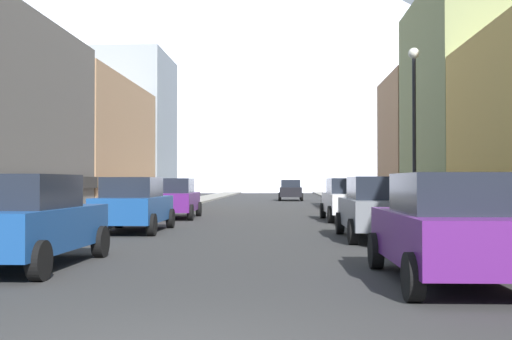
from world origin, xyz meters
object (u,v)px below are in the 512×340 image
at_px(car_left_1, 134,204).
at_px(car_left_2, 174,198).
at_px(streetlamp_right, 414,110).
at_px(car_right_0, 449,228).
at_px(car_right_2, 348,199).
at_px(car_left_0, 26,221).
at_px(car_driving_0, 291,190).
at_px(car_right_1, 378,208).

height_order(car_left_1, car_left_2, same).
bearing_deg(streetlamp_right, car_right_0, -98.40).
xyz_separation_m(car_left_1, car_right_2, (7.60, 6.31, 0.00)).
xyz_separation_m(car_right_0, streetlamp_right, (1.55, 10.49, 3.09)).
height_order(car_left_0, car_right_2, same).
bearing_deg(car_right_0, car_right_2, 90.01).
bearing_deg(car_left_2, car_driving_0, 78.51).
bearing_deg(car_left_0, car_right_1, 39.74).
bearing_deg(streetlamp_right, car_left_0, -135.61).
relative_size(car_right_0, car_right_2, 0.99).
distance_m(car_driving_0, streetlamp_right, 34.13).
xyz_separation_m(car_left_2, car_right_2, (7.60, -1.25, 0.00)).
relative_size(car_left_0, car_driving_0, 1.01).
bearing_deg(car_right_2, car_right_0, -89.99).
bearing_deg(car_left_1, car_right_2, 39.71).
distance_m(car_right_1, streetlamp_right, 4.35).
xyz_separation_m(car_left_0, car_driving_0, (5.40, 42.74, 0.00)).
relative_size(car_left_1, car_right_1, 1.00).
relative_size(car_left_2, car_right_2, 1.00).
relative_size(car_right_1, car_driving_0, 1.01).
xyz_separation_m(car_left_0, streetlamp_right, (9.15, 8.96, 3.09)).
height_order(car_right_0, car_driving_0, same).
xyz_separation_m(car_right_1, car_driving_0, (-2.20, 36.42, 0.00)).
relative_size(car_right_0, streetlamp_right, 0.75).
relative_size(car_left_2, car_right_1, 1.01).
bearing_deg(car_left_0, streetlamp_right, 44.39).
xyz_separation_m(car_left_2, streetlamp_right, (9.15, -7.22, 3.09)).
height_order(car_left_1, streetlamp_right, streetlamp_right).
height_order(car_left_0, car_left_2, same).
bearing_deg(car_right_2, car_driving_0, 94.52).
height_order(car_right_2, streetlamp_right, streetlamp_right).
xyz_separation_m(car_left_0, car_right_1, (7.60, 6.32, 0.00)).
height_order(car_left_1, car_right_0, same).
bearing_deg(car_right_2, car_left_1, -140.29).
relative_size(car_right_1, car_right_2, 0.99).
bearing_deg(car_left_0, car_left_2, 89.99).
relative_size(car_left_0, car_left_1, 1.00).
height_order(car_left_1, car_driving_0, same).
bearing_deg(car_right_1, car_left_0, -140.26).
bearing_deg(car_right_1, car_left_2, 127.61).
bearing_deg(car_driving_0, car_right_2, -85.48).
relative_size(car_left_2, car_right_0, 1.01).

